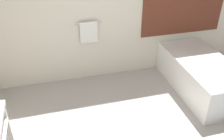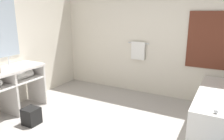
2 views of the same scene
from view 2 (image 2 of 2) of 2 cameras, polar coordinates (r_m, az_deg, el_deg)
The scene contains 4 objects.
wall_back_with_blinds at distance 4.86m, azimuth 11.25°, elevation 9.02°, with size 7.40×0.13×2.70m.
vanity_counter at distance 4.31m, azimuth -25.52°, elevation -2.87°, with size 0.57×1.34×0.86m.
sink_faucet at distance 4.46m, azimuth -25.34°, elevation 2.11°, with size 0.09×0.04×0.18m.
waste_bin at distance 3.97m, azimuth -20.31°, elevation -11.22°, with size 0.25×0.25×0.29m.
Camera 2 is at (1.49, -2.38, 1.85)m, focal length 35.00 mm.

